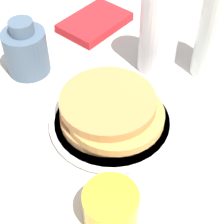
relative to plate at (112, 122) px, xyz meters
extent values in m
plane|color=#BCB7AD|center=(0.00, 0.01, -0.01)|extent=(4.00, 4.00, 0.00)
cylinder|color=white|center=(0.00, 0.00, 0.00)|extent=(0.20, 0.20, 0.01)
cylinder|color=white|center=(0.00, 0.00, 0.00)|extent=(0.22, 0.22, 0.01)
cylinder|color=#AF7D4C|center=(0.00, 0.01, 0.01)|extent=(0.17, 0.17, 0.01)
cylinder|color=#BD8A48|center=(-0.01, -0.01, 0.03)|extent=(0.17, 0.17, 0.02)
cylinder|color=#BD8046|center=(0.01, 0.00, 0.04)|extent=(0.17, 0.17, 0.02)
cylinder|color=yellow|center=(-0.18, -0.02, 0.02)|extent=(0.08, 0.08, 0.06)
cylinder|color=#4C6075|center=(0.13, 0.19, 0.04)|extent=(0.09, 0.09, 0.09)
cylinder|color=#4C6075|center=(0.13, 0.19, 0.10)|extent=(0.05, 0.05, 0.03)
cylinder|color=white|center=(0.17, -0.07, 0.09)|extent=(0.08, 0.08, 0.18)
cylinder|color=silver|center=(0.17, -0.17, 0.08)|extent=(0.07, 0.07, 0.18)
cube|color=red|center=(0.30, 0.08, 0.00)|extent=(0.19, 0.17, 0.02)
camera|label=1|loc=(-0.44, -0.06, 0.49)|focal=60.00mm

